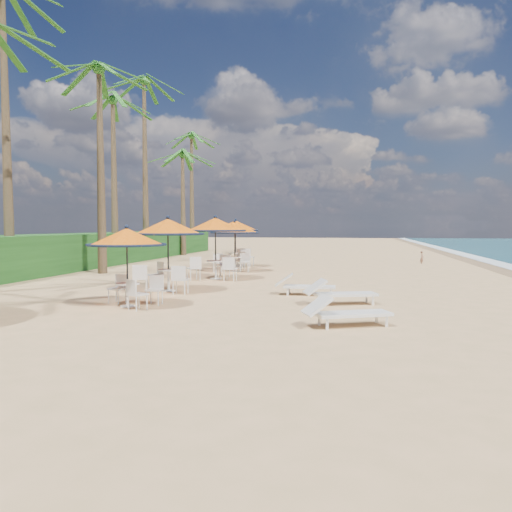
{
  "coord_description": "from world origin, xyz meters",
  "views": [
    {
      "loc": [
        1.02,
        -12.64,
        2.22
      ],
      "look_at": [
        -2.24,
        3.93,
        1.2
      ],
      "focal_mm": 35.0,
      "sensor_mm": 36.0,
      "label": 1
    }
  ],
  "objects": [
    {
      "name": "ground",
      "position": [
        0.0,
        0.0,
        0.0
      ],
      "size": [
        160.0,
        160.0,
        0.0
      ],
      "primitive_type": "plane",
      "color": "tan",
      "rests_on": "ground"
    },
    {
      "name": "scrub_hedge",
      "position": [
        -13.5,
        11.0,
        0.9
      ],
      "size": [
        3.0,
        40.0,
        1.8
      ],
      "primitive_type": "cube",
      "color": "#194716",
      "rests_on": "ground"
    },
    {
      "name": "station_0",
      "position": [
        -5.04,
        0.06,
        1.65
      ],
      "size": [
        2.16,
        2.16,
        2.25
      ],
      "color": "black",
      "rests_on": "ground"
    },
    {
      "name": "station_1",
      "position": [
        -5.21,
        3.3,
        1.88
      ],
      "size": [
        2.47,
        2.47,
        2.57
      ],
      "color": "black",
      "rests_on": "ground"
    },
    {
      "name": "station_2",
      "position": [
        -4.63,
        7.35,
        1.95
      ],
      "size": [
        2.56,
        2.56,
        2.67
      ],
      "color": "black",
      "rests_on": "ground"
    },
    {
      "name": "station_3",
      "position": [
        -4.68,
        10.94,
        1.83
      ],
      "size": [
        2.4,
        2.4,
        2.5
      ],
      "color": "black",
      "rests_on": "ground"
    },
    {
      "name": "station_4",
      "position": [
        -5.23,
        13.77,
        1.92
      ],
      "size": [
        2.51,
        2.51,
        2.62
      ],
      "color": "black",
      "rests_on": "ground"
    },
    {
      "name": "lounger_near",
      "position": [
        0.82,
        -1.58,
        0.33
      ],
      "size": [
        2.04,
        1.35,
        0.7
      ],
      "rotation": [
        0.0,
        0.0,
        0.42
      ],
      "color": "white",
      "rests_on": "ground"
    },
    {
      "name": "lounger_mid",
      "position": [
        0.59,
        1.53,
        0.34
      ],
      "size": [
        2.15,
        1.27,
        0.73
      ],
      "rotation": [
        0.0,
        0.0,
        0.33
      ],
      "color": "white",
      "rests_on": "ground"
    },
    {
      "name": "lounger_far",
      "position": [
        -0.57,
        3.29,
        0.32
      ],
      "size": [
        1.94,
        0.68,
        0.69
      ],
      "rotation": [
        0.0,
        0.0,
        0.04
      ],
      "color": "white",
      "rests_on": "ground"
    },
    {
      "name": "palm_2",
      "position": [
        -13.01,
        5.65,
        10.97
      ],
      "size": [
        5.0,
        5.0,
        11.96
      ],
      "color": "brown",
      "rests_on": "ground"
    },
    {
      "name": "palm_3",
      "position": [
        -10.53,
        8.79,
        8.85
      ],
      "size": [
        5.0,
        5.0,
        9.68
      ],
      "color": "brown",
      "rests_on": "ground"
    },
    {
      "name": "palm_4",
      "position": [
        -12.7,
        14.36,
        8.89
      ],
      "size": [
        5.0,
        5.0,
        9.73
      ],
      "color": "brown",
      "rests_on": "ground"
    },
    {
      "name": "palm_5",
      "position": [
        -12.47,
        18.25,
        10.89
      ],
      "size": [
        5.0,
        5.0,
        11.87
      ],
      "color": "brown",
      "rests_on": "ground"
    },
    {
      "name": "palm_6",
      "position": [
        -11.72,
        23.47,
        7.12
      ],
      "size": [
        5.0,
        5.0,
        7.85
      ],
      "color": "brown",
      "rests_on": "ground"
    },
    {
      "name": "palm_7",
      "position": [
        -12.35,
        27.46,
        9.12
      ],
      "size": [
        5.0,
        5.0,
        9.97
      ],
      "color": "brown",
      "rests_on": "ground"
    },
    {
      "name": "person",
      "position": [
        4.91,
        17.6,
        0.41
      ],
      "size": [
        0.25,
        0.33,
        0.82
      ],
      "primitive_type": "imported",
      "rotation": [
        0.0,
        0.0,
        1.36
      ],
      "color": "#92634A",
      "rests_on": "ground"
    }
  ]
}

